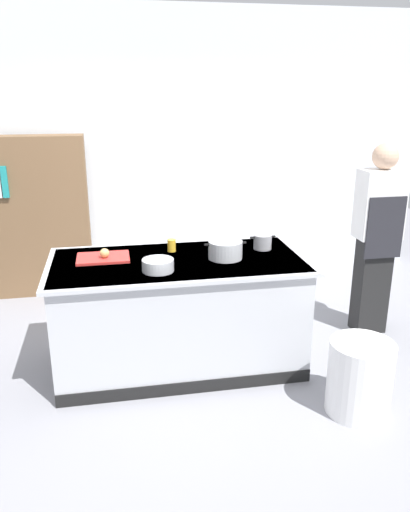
# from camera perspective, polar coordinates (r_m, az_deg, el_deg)

# --- Properties ---
(ground_plane) EXTENTS (10.00, 10.00, 0.00)m
(ground_plane) POSITION_cam_1_polar(r_m,az_deg,el_deg) (4.28, -2.86, -11.91)
(ground_plane) COLOR gray
(back_wall) EXTENTS (6.40, 0.12, 3.00)m
(back_wall) POSITION_cam_1_polar(r_m,az_deg,el_deg) (5.82, -6.00, 11.85)
(back_wall) COLOR silver
(back_wall) RESTS_ON ground_plane
(counter_island) EXTENTS (1.98, 0.98, 0.90)m
(counter_island) POSITION_cam_1_polar(r_m,az_deg,el_deg) (4.06, -2.97, -6.25)
(counter_island) COLOR #B7BABF
(counter_island) RESTS_ON ground_plane
(cutting_board) EXTENTS (0.40, 0.28, 0.02)m
(cutting_board) POSITION_cam_1_polar(r_m,az_deg,el_deg) (3.99, -11.40, -0.20)
(cutting_board) COLOR red
(cutting_board) RESTS_ON counter_island
(onion) EXTENTS (0.07, 0.07, 0.07)m
(onion) POSITION_cam_1_polar(r_m,az_deg,el_deg) (3.95, -11.25, 0.32)
(onion) COLOR tan
(onion) RESTS_ON cutting_board
(stock_pot) EXTENTS (0.33, 0.26, 0.14)m
(stock_pot) POSITION_cam_1_polar(r_m,az_deg,el_deg) (3.91, 2.30, 0.72)
(stock_pot) COLOR #B7BABF
(stock_pot) RESTS_ON counter_island
(sauce_pan) EXTENTS (0.21, 0.15, 0.12)m
(sauce_pan) POSITION_cam_1_polar(r_m,az_deg,el_deg) (4.17, 6.50, 1.60)
(sauce_pan) COLOR #99999E
(sauce_pan) RESTS_ON counter_island
(mixing_bowl) EXTENTS (0.23, 0.23, 0.09)m
(mixing_bowl) POSITION_cam_1_polar(r_m,az_deg,el_deg) (3.66, -5.32, -1.03)
(mixing_bowl) COLOR #B7BABF
(mixing_bowl) RESTS_ON counter_island
(juice_cup) EXTENTS (0.07, 0.07, 0.10)m
(juice_cup) POSITION_cam_1_polar(r_m,az_deg,el_deg) (4.09, -3.78, 1.20)
(juice_cup) COLOR yellow
(juice_cup) RESTS_ON counter_island
(trash_bin) EXTENTS (0.44, 0.44, 0.53)m
(trash_bin) POSITION_cam_1_polar(r_m,az_deg,el_deg) (3.74, 17.01, -12.96)
(trash_bin) COLOR white
(trash_bin) RESTS_ON ground_plane
(person_chef) EXTENTS (0.38, 0.25, 1.72)m
(person_chef) POSITION_cam_1_polar(r_m,az_deg,el_deg) (4.72, 18.77, 2.14)
(person_chef) COLOR black
(person_chef) RESTS_ON ground_plane
(bookshelf) EXTENTS (1.10, 0.31, 1.70)m
(bookshelf) POSITION_cam_1_polar(r_m,az_deg,el_deg) (5.67, -18.51, 4.16)
(bookshelf) COLOR brown
(bookshelf) RESTS_ON ground_plane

